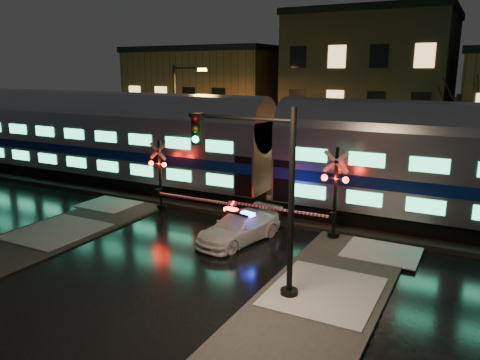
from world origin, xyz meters
name	(u,v)px	position (x,y,z in m)	size (l,w,h in m)	color
ground	(208,237)	(0.00, 0.00, 0.00)	(120.00, 120.00, 0.00)	black
ballast	(256,207)	(0.00, 5.00, 0.12)	(90.00, 4.20, 0.24)	black
sidewalk_right	(292,337)	(6.50, -6.00, 0.06)	(4.00, 20.00, 0.12)	#2D2D2D
building_left	(213,101)	(-13.00, 22.00, 4.50)	(14.00, 10.00, 9.00)	brown
building_mid	(371,91)	(2.00, 22.50, 5.75)	(12.00, 11.00, 11.50)	brown
train	(275,150)	(1.08, 5.00, 3.38)	(51.00, 3.12, 5.92)	black
police_car	(239,227)	(1.53, 0.14, 0.66)	(2.78, 4.79, 1.46)	white
crossing_signal_right	(327,202)	(4.81, 2.31, 1.75)	(5.97, 0.66, 4.23)	black
crossing_signal_left	(165,183)	(-4.15, 2.30, 1.59)	(5.44, 0.64, 3.85)	black
traffic_light	(263,198)	(4.52, -3.82, 3.40)	(4.14, 0.73, 6.40)	black
streetlight	(179,115)	(-7.87, 9.00, 4.48)	(2.60, 0.27, 7.77)	black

